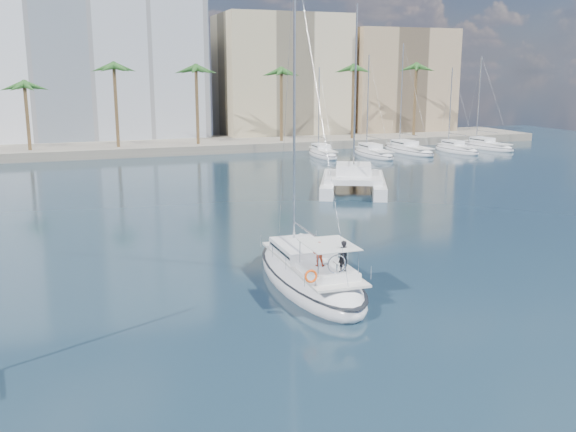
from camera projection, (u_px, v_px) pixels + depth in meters
name	position (u px, v px, depth m)	size (l,w,h in m)	color
ground	(315.00, 275.00, 35.84)	(160.00, 160.00, 0.00)	black
quay	(156.00, 146.00, 91.78)	(120.00, 14.00, 1.20)	gray
building_modern	(60.00, 52.00, 95.93)	(42.00, 16.00, 28.00)	white
building_beige	(281.00, 78.00, 105.16)	(20.00, 14.00, 20.00)	#C8B58F
building_tan_right	(395.00, 84.00, 110.07)	(18.00, 12.00, 18.00)	tan
palm_centre	(157.00, 78.00, 85.97)	(3.60, 3.60, 12.30)	brown
palm_right	(384.00, 77.00, 97.06)	(3.60, 3.60, 12.30)	brown
main_sloop	(309.00, 275.00, 34.01)	(4.11, 12.22, 18.03)	white
catamaran	(353.00, 178.00, 61.19)	(10.39, 13.23, 17.28)	white
seagull	(301.00, 235.00, 43.19)	(1.11, 0.48, 0.21)	silver
moored_yacht_a	(323.00, 157.00, 85.57)	(2.72, 9.35, 11.90)	white
moored_yacht_b	(373.00, 156.00, 85.85)	(3.14, 10.78, 13.72)	white
moored_yacht_c	(408.00, 153.00, 89.81)	(3.55, 12.21, 15.54)	white
moored_yacht_d	(456.00, 152.00, 90.10)	(2.72, 9.35, 11.90)	white
moored_yacht_e	(486.00, 149.00, 94.06)	(3.14, 10.78, 13.72)	white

